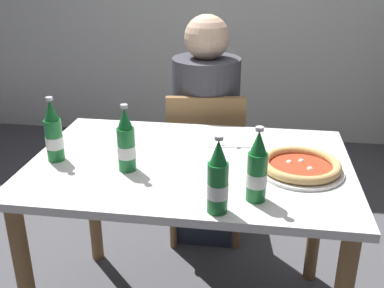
{
  "coord_description": "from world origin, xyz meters",
  "views": [
    {
      "loc": [
        0.23,
        -1.54,
        1.48
      ],
      "look_at": [
        0.0,
        0.05,
        0.8
      ],
      "focal_mm": 42.62,
      "sensor_mm": 36.0,
      "label": 1
    }
  ],
  "objects_px": {
    "beer_bottle_right": "(257,170)",
    "beer_bottle_extra": "(126,143)",
    "pizza_margherita_near": "(300,166)",
    "beer_bottle_center": "(218,181)",
    "diner_seated": "(206,137)",
    "beer_bottle_left": "(54,134)",
    "napkin_with_cutlery": "(228,139)",
    "chair_behind_table": "(206,159)",
    "dining_table_main": "(190,188)"
  },
  "relations": [
    {
      "from": "pizza_margherita_near",
      "to": "beer_bottle_right",
      "type": "distance_m",
      "value": 0.29
    },
    {
      "from": "diner_seated",
      "to": "pizza_margherita_near",
      "type": "bearing_deg",
      "value": -58.46
    },
    {
      "from": "diner_seated",
      "to": "beer_bottle_left",
      "type": "distance_m",
      "value": 0.91
    },
    {
      "from": "beer_bottle_left",
      "to": "beer_bottle_right",
      "type": "height_order",
      "value": "same"
    },
    {
      "from": "beer_bottle_right",
      "to": "napkin_with_cutlery",
      "type": "relative_size",
      "value": 1.19
    },
    {
      "from": "beer_bottle_left",
      "to": "diner_seated",
      "type": "bearing_deg",
      "value": 55.94
    },
    {
      "from": "beer_bottle_center",
      "to": "beer_bottle_extra",
      "type": "relative_size",
      "value": 1.0
    },
    {
      "from": "diner_seated",
      "to": "napkin_with_cutlery",
      "type": "height_order",
      "value": "diner_seated"
    },
    {
      "from": "pizza_margherita_near",
      "to": "napkin_with_cutlery",
      "type": "bearing_deg",
      "value": 136.36
    },
    {
      "from": "beer_bottle_center",
      "to": "dining_table_main",
      "type": "bearing_deg",
      "value": 111.58
    },
    {
      "from": "diner_seated",
      "to": "napkin_with_cutlery",
      "type": "bearing_deg",
      "value": -71.13
    },
    {
      "from": "chair_behind_table",
      "to": "beer_bottle_extra",
      "type": "bearing_deg",
      "value": 67.35
    },
    {
      "from": "dining_table_main",
      "to": "napkin_with_cutlery",
      "type": "relative_size",
      "value": 5.8
    },
    {
      "from": "diner_seated",
      "to": "beer_bottle_right",
      "type": "relative_size",
      "value": 4.89
    },
    {
      "from": "diner_seated",
      "to": "beer_bottle_left",
      "type": "bearing_deg",
      "value": -124.06
    },
    {
      "from": "beer_bottle_extra",
      "to": "beer_bottle_right",
      "type": "bearing_deg",
      "value": -18.0
    },
    {
      "from": "dining_table_main",
      "to": "beer_bottle_left",
      "type": "bearing_deg",
      "value": -173.38
    },
    {
      "from": "chair_behind_table",
      "to": "napkin_with_cutlery",
      "type": "xyz_separation_m",
      "value": [
        0.14,
        -0.37,
        0.27
      ]
    },
    {
      "from": "chair_behind_table",
      "to": "diner_seated",
      "type": "distance_m",
      "value": 0.11
    },
    {
      "from": "diner_seated",
      "to": "beer_bottle_center",
      "type": "xyz_separation_m",
      "value": [
        0.15,
        -1.0,
        0.27
      ]
    },
    {
      "from": "dining_table_main",
      "to": "diner_seated",
      "type": "relative_size",
      "value": 0.99
    },
    {
      "from": "diner_seated",
      "to": "pizza_margherita_near",
      "type": "relative_size",
      "value": 3.9
    },
    {
      "from": "dining_table_main",
      "to": "pizza_margherita_near",
      "type": "bearing_deg",
      "value": -3.85
    },
    {
      "from": "chair_behind_table",
      "to": "beer_bottle_extra",
      "type": "relative_size",
      "value": 3.44
    },
    {
      "from": "beer_bottle_left",
      "to": "beer_bottle_center",
      "type": "relative_size",
      "value": 1.0
    },
    {
      "from": "diner_seated",
      "to": "beer_bottle_extra",
      "type": "distance_m",
      "value": 0.83
    },
    {
      "from": "chair_behind_table",
      "to": "diner_seated",
      "type": "bearing_deg",
      "value": -87.35
    },
    {
      "from": "chair_behind_table",
      "to": "pizza_margherita_near",
      "type": "relative_size",
      "value": 2.74
    },
    {
      "from": "beer_bottle_left",
      "to": "napkin_with_cutlery",
      "type": "xyz_separation_m",
      "value": [
        0.63,
        0.3,
        -0.1
      ]
    },
    {
      "from": "beer_bottle_right",
      "to": "beer_bottle_left",
      "type": "bearing_deg",
      "value": 165.57
    },
    {
      "from": "pizza_margherita_near",
      "to": "beer_bottle_center",
      "type": "relative_size",
      "value": 1.26
    },
    {
      "from": "dining_table_main",
      "to": "pizza_margherita_near",
      "type": "height_order",
      "value": "pizza_margherita_near"
    },
    {
      "from": "pizza_margherita_near",
      "to": "beer_bottle_extra",
      "type": "distance_m",
      "value": 0.63
    },
    {
      "from": "beer_bottle_center",
      "to": "napkin_with_cutlery",
      "type": "relative_size",
      "value": 1.19
    },
    {
      "from": "chair_behind_table",
      "to": "beer_bottle_extra",
      "type": "xyz_separation_m",
      "value": [
        -0.2,
        -0.71,
        0.37
      ]
    },
    {
      "from": "beer_bottle_right",
      "to": "beer_bottle_extra",
      "type": "bearing_deg",
      "value": 162.0
    },
    {
      "from": "chair_behind_table",
      "to": "beer_bottle_extra",
      "type": "height_order",
      "value": "beer_bottle_extra"
    },
    {
      "from": "beer_bottle_left",
      "to": "beer_bottle_right",
      "type": "distance_m",
      "value": 0.78
    },
    {
      "from": "chair_behind_table",
      "to": "beer_bottle_right",
      "type": "relative_size",
      "value": 3.44
    },
    {
      "from": "chair_behind_table",
      "to": "napkin_with_cutlery",
      "type": "relative_size",
      "value": 4.11
    },
    {
      "from": "diner_seated",
      "to": "pizza_margherita_near",
      "type": "distance_m",
      "value": 0.83
    },
    {
      "from": "dining_table_main",
      "to": "napkin_with_cutlery",
      "type": "distance_m",
      "value": 0.29
    },
    {
      "from": "diner_seated",
      "to": "beer_bottle_right",
      "type": "xyz_separation_m",
      "value": [
        0.27,
        -0.91,
        0.27
      ]
    },
    {
      "from": "beer_bottle_right",
      "to": "beer_bottle_extra",
      "type": "xyz_separation_m",
      "value": [
        -0.46,
        0.15,
        0.0
      ]
    },
    {
      "from": "chair_behind_table",
      "to": "beer_bottle_center",
      "type": "relative_size",
      "value": 3.44
    },
    {
      "from": "pizza_margherita_near",
      "to": "beer_bottle_left",
      "type": "relative_size",
      "value": 1.26
    },
    {
      "from": "diner_seated",
      "to": "beer_bottle_center",
      "type": "height_order",
      "value": "diner_seated"
    },
    {
      "from": "beer_bottle_right",
      "to": "beer_bottle_extra",
      "type": "distance_m",
      "value": 0.49
    },
    {
      "from": "chair_behind_table",
      "to": "pizza_margherita_near",
      "type": "height_order",
      "value": "chair_behind_table"
    },
    {
      "from": "beer_bottle_extra",
      "to": "napkin_with_cutlery",
      "type": "relative_size",
      "value": 1.19
    }
  ]
}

